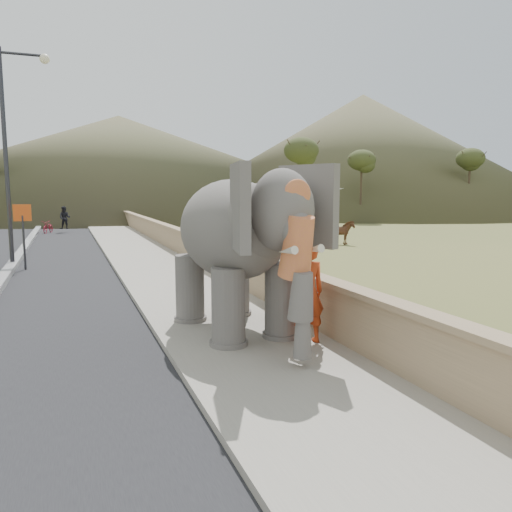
{
  "coord_description": "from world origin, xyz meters",
  "views": [
    {
      "loc": [
        -3.04,
        -8.95,
        2.9
      ],
      "look_at": [
        0.2,
        -0.47,
        1.7
      ],
      "focal_mm": 35.0,
      "sensor_mm": 36.0,
      "label": 1
    }
  ],
  "objects_px": {
    "elephant_and_man": "(234,252)",
    "motorcyclist": "(56,223)",
    "cow": "(339,233)",
    "lamppost": "(14,136)"
  },
  "relations": [
    {
      "from": "cow",
      "to": "motorcyclist",
      "type": "height_order",
      "value": "motorcyclist"
    },
    {
      "from": "lamppost",
      "to": "cow",
      "type": "bearing_deg",
      "value": 9.64
    },
    {
      "from": "cow",
      "to": "elephant_and_man",
      "type": "height_order",
      "value": "elephant_and_man"
    },
    {
      "from": "cow",
      "to": "elephant_and_man",
      "type": "xyz_separation_m",
      "value": [
        -10.57,
        -13.99,
        1.04
      ]
    },
    {
      "from": "elephant_and_man",
      "to": "motorcyclist",
      "type": "bearing_deg",
      "value": 97.7
    },
    {
      "from": "cow",
      "to": "elephant_and_man",
      "type": "relative_size",
      "value": 0.34
    },
    {
      "from": "lamppost",
      "to": "cow",
      "type": "xyz_separation_m",
      "value": [
        15.28,
        2.6,
        -4.21
      ]
    },
    {
      "from": "elephant_and_man",
      "to": "motorcyclist",
      "type": "xyz_separation_m",
      "value": [
        -3.69,
        27.3,
        -0.98
      ]
    },
    {
      "from": "lamppost",
      "to": "cow",
      "type": "distance_m",
      "value": 16.06
    },
    {
      "from": "cow",
      "to": "motorcyclist",
      "type": "distance_m",
      "value": 19.5
    }
  ]
}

